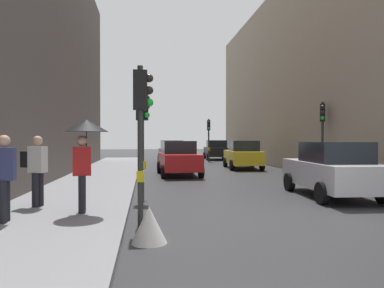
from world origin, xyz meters
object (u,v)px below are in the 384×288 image
car_yellow_taxi (243,155)px  traffic_light_near_right (143,124)px  traffic_light_far_median (209,132)px  pedestrian_with_black_backpack (36,166)px  pedestrian_with_grey_backpack (2,173)px  traffic_light_mid_street (322,125)px  car_blue_van (172,152)px  car_dark_suv (216,150)px  warning_sign_triangle (149,225)px  pedestrian_with_umbrella (85,139)px  traffic_light_near_left (141,115)px  car_silver_hatchback (332,170)px  car_red_sedan (179,158)px

car_yellow_taxi → traffic_light_near_right: bearing=-119.7°
traffic_light_far_median → pedestrian_with_black_backpack: traffic_light_far_median is taller
traffic_light_near_right → pedestrian_with_grey_backpack: 4.63m
traffic_light_mid_street → car_blue_van: (-6.34, 11.49, -1.62)m
traffic_light_far_median → pedestrian_with_grey_backpack: (-7.98, -21.27, -1.27)m
traffic_light_near_right → car_dark_suv: 21.93m
traffic_light_far_median → pedestrian_with_grey_backpack: 22.75m
warning_sign_triangle → pedestrian_with_black_backpack: bearing=132.7°
car_dark_suv → warning_sign_triangle: (-6.26, -25.72, -0.55)m
traffic_light_near_right → pedestrian_with_umbrella: traffic_light_near_right is taller
car_blue_van → pedestrian_with_black_backpack: (-4.69, -18.14, 0.29)m
traffic_light_far_median → warning_sign_triangle: traffic_light_far_median is taller
car_dark_suv → pedestrian_with_umbrella: (-7.71, -23.61, 0.96)m
traffic_light_near_left → car_silver_hatchback: 6.88m
traffic_light_near_left → pedestrian_with_umbrella: traffic_light_near_left is taller
car_red_sedan → warning_sign_triangle: (-1.60, -11.97, -0.55)m
car_red_sedan → pedestrian_with_grey_backpack: size_ratio=2.41×
car_blue_van → pedestrian_with_grey_backpack: (-4.85, -19.86, 0.29)m
traffic_light_near_right → pedestrian_with_umbrella: (-1.29, -2.69, -0.48)m
car_red_sedan → warning_sign_triangle: 12.09m
traffic_light_near_right → car_red_sedan: bearing=76.2°
car_blue_van → pedestrian_with_black_backpack: size_ratio=2.39×
car_silver_hatchback → car_yellow_taxi: bearing=89.4°
car_blue_van → warning_sign_triangle: size_ratio=6.51×
traffic_light_far_median → traffic_light_mid_street: size_ratio=0.97×
traffic_light_near_right → traffic_light_mid_street: 9.71m
traffic_light_near_right → traffic_light_far_median: (5.18, 17.77, 0.10)m
pedestrian_with_umbrella → traffic_light_mid_street: bearing=38.0°
car_red_sedan → car_silver_hatchback: size_ratio=0.99×
traffic_light_mid_street → car_dark_suv: size_ratio=0.85×
traffic_light_far_median → car_blue_van: size_ratio=0.83×
traffic_light_near_right → car_silver_hatchback: size_ratio=0.78×
car_red_sedan → car_yellow_taxi: (4.36, 3.54, 0.00)m
traffic_light_near_right → car_red_sedan: traffic_light_near_right is taller
traffic_light_near_right → car_dark_suv: size_ratio=0.79×
car_dark_suv → car_silver_hatchback: (-0.42, -21.32, 0.00)m
traffic_light_near_left → car_dark_suv: traffic_light_near_left is taller
warning_sign_triangle → pedestrian_with_grey_backpack: bearing=156.1°
car_dark_suv → car_silver_hatchback: same height
pedestrian_with_grey_backpack → warning_sign_triangle: pedestrian_with_grey_backpack is taller
car_blue_van → car_yellow_taxi: size_ratio=0.98×
traffic_light_near_right → car_yellow_taxi: size_ratio=0.78×
car_yellow_taxi → warning_sign_triangle: 16.63m
traffic_light_near_right → car_yellow_taxi: 12.42m
traffic_light_near_left → car_blue_van: size_ratio=0.81×
traffic_light_mid_street → pedestrian_with_umbrella: size_ratio=1.69×
traffic_light_mid_street → car_blue_van: size_ratio=0.86×
pedestrian_with_black_backpack → car_yellow_taxi: bearing=55.0°
traffic_light_far_median → traffic_light_mid_street: bearing=-76.0°
traffic_light_near_left → warning_sign_triangle: bearing=-83.8°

